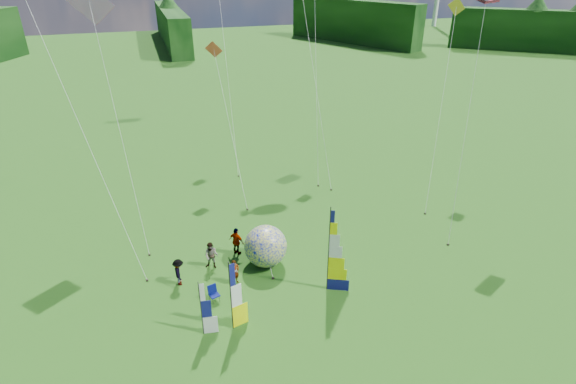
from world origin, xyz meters
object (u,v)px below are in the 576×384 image
object	(u,v)px
side_banner_left	(231,298)
spectator_c	(179,272)
spectator_a	(235,272)
spectator_b	(211,256)
side_banner_far	(201,310)
bol_inflatable	(266,246)
spectator_d	(237,241)
camp_chair	(214,294)
feather_banner_main	(329,252)
kite_whale	(309,31)

from	to	relation	value
side_banner_left	spectator_c	bearing A→B (deg)	101.60
spectator_a	spectator_c	bearing A→B (deg)	131.67
spectator_a	spectator_b	world-z (taller)	spectator_b
side_banner_far	bol_inflatable	bearing A→B (deg)	54.64
side_banner_left	spectator_d	bearing A→B (deg)	61.08
spectator_a	spectator_d	size ratio (longest dim) A/B	0.83
spectator_b	spectator_d	distance (m)	1.93
spectator_a	camp_chair	bearing A→B (deg)	-172.53
side_banner_far	camp_chair	size ratio (longest dim) A/B	3.28
feather_banner_main	bol_inflatable	size ratio (longest dim) A/B	2.00
side_banner_left	spectator_c	world-z (taller)	side_banner_left
kite_whale	side_banner_far	bearing A→B (deg)	-141.58
side_banner_far	bol_inflatable	size ratio (longest dim) A/B	1.21
camp_chair	kite_whale	size ratio (longest dim) A/B	0.04
side_banner_left	spectator_d	world-z (taller)	side_banner_left
kite_whale	spectator_c	bearing A→B (deg)	-150.24
bol_inflatable	side_banner_far	bearing A→B (deg)	-134.13
kite_whale	camp_chair	bearing A→B (deg)	-142.84
spectator_a	spectator_d	distance (m)	2.84
spectator_a	side_banner_left	bearing A→B (deg)	-135.82
side_banner_left	spectator_b	size ratio (longest dim) A/B	2.26
feather_banner_main	spectator_b	distance (m)	7.15
side_banner_left	spectator_b	bearing A→B (deg)	76.92
spectator_c	kite_whale	world-z (taller)	kite_whale
spectator_c	camp_chair	xyz separation A→B (m)	(1.61, -2.02, -0.35)
side_banner_far	spectator_c	xyz separation A→B (m)	(-0.70, 4.22, -0.72)
side_banner_left	side_banner_far	size ratio (longest dim) A/B	1.26
spectator_a	kite_whale	size ratio (longest dim) A/B	0.07
camp_chair	bol_inflatable	bearing A→B (deg)	16.79
spectator_a	kite_whale	distance (m)	20.91
feather_banner_main	side_banner_far	world-z (taller)	feather_banner_main
bol_inflatable	spectator_a	distance (m)	2.50
spectator_b	kite_whale	bearing A→B (deg)	78.11
feather_banner_main	bol_inflatable	distance (m)	4.39
spectator_d	side_banner_left	bearing A→B (deg)	126.27
bol_inflatable	spectator_b	world-z (taller)	bol_inflatable
feather_banner_main	side_banner_left	bearing A→B (deg)	-141.67
feather_banner_main	spectator_b	xyz separation A→B (m)	(-5.73, 3.94, -1.67)
side_banner_left	bol_inflatable	xyz separation A→B (m)	(2.97, 4.63, -0.67)
side_banner_far	spectator_b	xyz separation A→B (m)	(1.28, 5.18, -0.68)
spectator_a	feather_banner_main	bearing A→B (deg)	-55.66
side_banner_far	spectator_a	bearing A→B (deg)	64.14
spectator_d	bol_inflatable	bearing A→B (deg)	-176.64
spectator_d	camp_chair	distance (m)	4.43
bol_inflatable	kite_whale	size ratio (longest dim) A/B	0.11
feather_banner_main	spectator_a	distance (m)	5.45
camp_chair	spectator_a	bearing A→B (deg)	22.12
feather_banner_main	camp_chair	bearing A→B (deg)	-163.95
bol_inflatable	spectator_c	size ratio (longest dim) A/B	1.55
spectator_b	spectator_c	bearing A→B (deg)	-126.91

